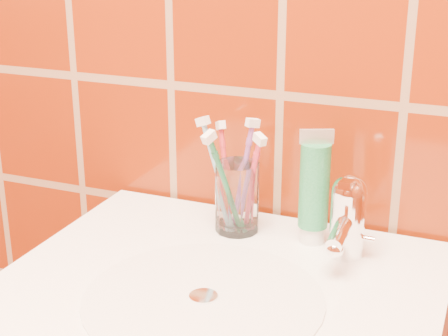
% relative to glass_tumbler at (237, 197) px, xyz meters
% --- Properties ---
extents(glass_tumbler, '(0.07, 0.07, 0.11)m').
position_rel_glass_tumbler_xyz_m(glass_tumbler, '(0.00, 0.00, 0.00)').
color(glass_tumbler, white).
rests_on(glass_tumbler, pedestal_sink).
extents(toothpaste_tube, '(0.05, 0.04, 0.17)m').
position_rel_glass_tumbler_xyz_m(toothpaste_tube, '(0.11, 0.01, 0.03)').
color(toothpaste_tube, white).
rests_on(toothpaste_tube, pedestal_sink).
extents(faucet, '(0.05, 0.11, 0.12)m').
position_rel_glass_tumbler_xyz_m(faucet, '(0.17, -0.02, 0.01)').
color(faucet, white).
rests_on(faucet, pedestal_sink).
extents(toothbrush_0, '(0.11, 0.10, 0.17)m').
position_rel_glass_tumbler_xyz_m(toothbrush_0, '(0.02, -0.01, 0.03)').
color(toothbrush_0, '#C12944').
rests_on(toothbrush_0, glass_tumbler).
extents(toothbrush_1, '(0.12, 0.10, 0.18)m').
position_rel_glass_tumbler_xyz_m(toothbrush_1, '(-0.03, -0.00, 0.03)').
color(toothbrush_1, '#73ACCC').
rests_on(toothbrush_1, glass_tumbler).
extents(toothbrush_2, '(0.08, 0.09, 0.18)m').
position_rel_glass_tumbler_xyz_m(toothbrush_2, '(0.00, 0.02, 0.03)').
color(toothbrush_2, '#88499D').
rests_on(toothbrush_2, glass_tumbler).
extents(toothbrush_3, '(0.10, 0.16, 0.20)m').
position_rel_glass_tumbler_xyz_m(toothbrush_3, '(-0.00, -0.03, 0.03)').
color(toothbrush_3, '#1B673E').
rests_on(toothbrush_3, glass_tumbler).
extents(toothbrush_4, '(0.12, 0.13, 0.18)m').
position_rel_glass_tumbler_xyz_m(toothbrush_4, '(-0.02, 0.02, 0.02)').
color(toothbrush_4, '#A7232C').
rests_on(toothbrush_4, glass_tumbler).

